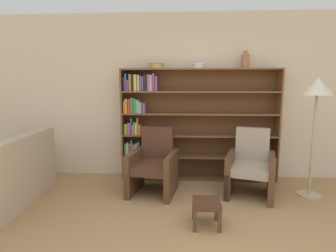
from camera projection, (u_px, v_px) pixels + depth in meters
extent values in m
cube|color=beige|center=(210.00, 97.00, 4.43)|extent=(12.00, 0.06, 2.75)
cube|color=brown|center=(123.00, 125.00, 4.40)|extent=(0.02, 0.30, 1.83)
cube|color=brown|center=(277.00, 126.00, 4.25)|extent=(0.02, 0.30, 1.83)
cube|color=brown|center=(200.00, 69.00, 4.19)|extent=(2.50, 0.30, 0.02)
cube|color=brown|center=(198.00, 178.00, 4.46)|extent=(2.50, 0.30, 0.03)
cube|color=brown|center=(198.00, 124.00, 4.47)|extent=(2.50, 0.01, 1.83)
cube|color=#669EB2|center=(127.00, 172.00, 4.47)|extent=(0.04, 0.17, 0.17)
cube|color=#388C47|center=(129.00, 169.00, 4.45)|extent=(0.02, 0.15, 0.27)
cube|color=#994C99|center=(131.00, 171.00, 4.45)|extent=(0.04, 0.14, 0.22)
cube|color=#B2A899|center=(133.00, 170.00, 4.47)|extent=(0.02, 0.19, 0.22)
cube|color=orange|center=(135.00, 171.00, 4.45)|extent=(0.04, 0.14, 0.20)
cube|color=#669EB2|center=(137.00, 169.00, 4.46)|extent=(0.02, 0.17, 0.27)
cube|color=#B2A899|center=(139.00, 171.00, 4.43)|extent=(0.02, 0.12, 0.21)
cube|color=black|center=(141.00, 171.00, 4.45)|extent=(0.03, 0.17, 0.21)
cube|color=#994C99|center=(143.00, 172.00, 4.45)|extent=(0.02, 0.15, 0.18)
cube|color=#334CB2|center=(145.00, 170.00, 4.46)|extent=(0.04, 0.19, 0.23)
cube|color=#B2A899|center=(147.00, 173.00, 4.43)|extent=(0.03, 0.13, 0.16)
cube|color=black|center=(149.00, 171.00, 4.45)|extent=(0.04, 0.18, 0.20)
cube|color=#B2A899|center=(152.00, 171.00, 4.44)|extent=(0.03, 0.17, 0.22)
cube|color=#994C99|center=(154.00, 173.00, 4.43)|extent=(0.04, 0.14, 0.16)
cube|color=#334CB2|center=(156.00, 171.00, 4.44)|extent=(0.03, 0.18, 0.20)
cube|color=#4C756B|center=(158.00, 172.00, 4.44)|extent=(0.02, 0.17, 0.19)
cube|color=brown|center=(198.00, 156.00, 4.40)|extent=(2.50, 0.30, 0.03)
cube|color=#388C47|center=(126.00, 149.00, 4.40)|extent=(0.03, 0.14, 0.19)
cube|color=#B2A899|center=(128.00, 149.00, 4.41)|extent=(0.04, 0.17, 0.22)
cube|color=#994C99|center=(130.00, 149.00, 4.39)|extent=(0.02, 0.14, 0.20)
cube|color=#4C756B|center=(132.00, 148.00, 4.38)|extent=(0.02, 0.14, 0.26)
cube|color=orange|center=(133.00, 149.00, 4.41)|extent=(0.02, 0.17, 0.21)
cube|color=#669EB2|center=(135.00, 149.00, 4.41)|extent=(0.03, 0.18, 0.19)
cube|color=#B2A899|center=(137.00, 149.00, 4.41)|extent=(0.03, 0.18, 0.22)
cube|color=#4C756B|center=(139.00, 148.00, 4.39)|extent=(0.03, 0.16, 0.24)
cube|color=orange|center=(142.00, 150.00, 4.41)|extent=(0.02, 0.19, 0.17)
cube|color=#4C756B|center=(143.00, 150.00, 4.41)|extent=(0.02, 0.19, 0.16)
cube|color=#388C47|center=(145.00, 150.00, 4.41)|extent=(0.02, 0.19, 0.18)
cube|color=#4C756B|center=(146.00, 148.00, 4.37)|extent=(0.03, 0.13, 0.26)
cube|color=#669EB2|center=(148.00, 150.00, 4.39)|extent=(0.03, 0.16, 0.19)
cube|color=brown|center=(199.00, 135.00, 4.35)|extent=(2.50, 0.30, 0.02)
cube|color=#388C47|center=(126.00, 129.00, 4.37)|extent=(0.02, 0.19, 0.17)
cube|color=orange|center=(127.00, 129.00, 4.35)|extent=(0.03, 0.16, 0.18)
cube|color=#994C99|center=(130.00, 128.00, 4.36)|extent=(0.04, 0.17, 0.20)
cube|color=#4C756B|center=(132.00, 126.00, 4.33)|extent=(0.02, 0.15, 0.27)
cube|color=orange|center=(134.00, 129.00, 4.36)|extent=(0.02, 0.19, 0.17)
cube|color=#669EB2|center=(135.00, 128.00, 4.33)|extent=(0.02, 0.13, 0.21)
cube|color=white|center=(137.00, 129.00, 4.35)|extent=(0.02, 0.17, 0.19)
cube|color=orange|center=(138.00, 126.00, 4.34)|extent=(0.02, 0.16, 0.28)
cube|color=orange|center=(140.00, 129.00, 4.34)|extent=(0.03, 0.16, 0.16)
cube|color=brown|center=(199.00, 114.00, 4.30)|extent=(2.50, 0.30, 0.02)
cube|color=orange|center=(125.00, 107.00, 4.31)|extent=(0.02, 0.18, 0.20)
cube|color=orange|center=(127.00, 106.00, 4.31)|extent=(0.04, 0.19, 0.23)
cube|color=red|center=(130.00, 106.00, 4.30)|extent=(0.04, 0.17, 0.23)
cube|color=#388C47|center=(132.00, 105.00, 4.27)|extent=(0.04, 0.12, 0.25)
cube|color=#388C47|center=(135.00, 106.00, 4.27)|extent=(0.04, 0.12, 0.23)
cube|color=#669EB2|center=(138.00, 106.00, 4.28)|extent=(0.04, 0.14, 0.22)
cube|color=#B2A899|center=(140.00, 108.00, 4.28)|extent=(0.04, 0.15, 0.18)
cube|color=#4C756B|center=(143.00, 108.00, 4.28)|extent=(0.02, 0.15, 0.17)
cube|color=#994C99|center=(144.00, 108.00, 4.27)|extent=(0.03, 0.13, 0.17)
cube|color=brown|center=(200.00, 92.00, 4.24)|extent=(2.50, 0.30, 0.02)
cube|color=black|center=(125.00, 84.00, 4.25)|extent=(0.03, 0.17, 0.22)
cube|color=#334CB2|center=(126.00, 82.00, 4.23)|extent=(0.03, 0.15, 0.28)
cube|color=red|center=(129.00, 86.00, 4.26)|extent=(0.02, 0.20, 0.18)
cube|color=#7F6B4C|center=(131.00, 83.00, 4.22)|extent=(0.04, 0.14, 0.27)
cube|color=black|center=(134.00, 83.00, 4.25)|extent=(0.03, 0.19, 0.26)
cube|color=gold|center=(136.00, 83.00, 4.24)|extent=(0.04, 0.18, 0.26)
cube|color=#B2A899|center=(139.00, 83.00, 4.21)|extent=(0.04, 0.13, 0.25)
cube|color=#994C99|center=(141.00, 84.00, 4.22)|extent=(0.02, 0.14, 0.24)
cube|color=#4C756B|center=(143.00, 84.00, 4.21)|extent=(0.02, 0.13, 0.23)
cube|color=black|center=(145.00, 83.00, 4.21)|extent=(0.04, 0.14, 0.26)
cube|color=#994C99|center=(149.00, 83.00, 4.21)|extent=(0.04, 0.14, 0.26)
cube|color=#B2A899|center=(151.00, 83.00, 4.20)|extent=(0.04, 0.12, 0.25)
cube|color=#994C99|center=(154.00, 82.00, 4.23)|extent=(0.03, 0.20, 0.28)
cube|color=#994C99|center=(156.00, 84.00, 4.21)|extent=(0.03, 0.15, 0.24)
cylinder|color=tan|center=(156.00, 66.00, 4.22)|extent=(0.22, 0.22, 0.09)
torus|color=tan|center=(156.00, 64.00, 4.21)|extent=(0.24, 0.24, 0.02)
cylinder|color=silver|center=(198.00, 66.00, 4.18)|extent=(0.19, 0.19, 0.07)
torus|color=silver|center=(198.00, 65.00, 4.18)|extent=(0.21, 0.21, 0.02)
cylinder|color=#A36647|center=(245.00, 61.00, 4.13)|extent=(0.13, 0.13, 0.22)
cylinder|color=#A36647|center=(246.00, 53.00, 4.11)|extent=(0.07, 0.07, 0.05)
cube|color=tan|center=(23.00, 153.00, 3.46)|extent=(0.28, 1.54, 0.46)
cube|color=tan|center=(25.00, 165.00, 4.21)|extent=(0.96, 0.18, 0.61)
cube|color=#A83838|center=(4.00, 161.00, 3.25)|extent=(0.19, 0.37, 0.37)
cube|color=#A83838|center=(22.00, 153.00, 3.67)|extent=(0.19, 0.37, 0.37)
cube|color=brown|center=(167.00, 190.00, 3.48)|extent=(0.08, 0.08, 0.37)
cube|color=brown|center=(127.00, 187.00, 3.60)|extent=(0.08, 0.08, 0.37)
cube|color=brown|center=(176.00, 175.00, 4.07)|extent=(0.08, 0.08, 0.37)
cube|color=brown|center=(141.00, 173.00, 4.19)|extent=(0.08, 0.08, 0.37)
cube|color=#4C2D1E|center=(153.00, 167.00, 3.80)|extent=(0.58, 0.71, 0.12)
cube|color=#4C2D1E|center=(158.00, 143.00, 4.03)|extent=(0.49, 0.20, 0.51)
cube|color=brown|center=(172.00, 174.00, 3.76)|extent=(0.19, 0.68, 0.61)
cube|color=brown|center=(135.00, 172.00, 3.88)|extent=(0.19, 0.68, 0.61)
cube|color=brown|center=(271.00, 194.00, 3.38)|extent=(0.09, 0.09, 0.37)
cube|color=brown|center=(227.00, 188.00, 3.57)|extent=(0.09, 0.09, 0.37)
cube|color=brown|center=(271.00, 178.00, 3.94)|extent=(0.09, 0.09, 0.37)
cube|color=brown|center=(232.00, 174.00, 4.14)|extent=(0.09, 0.09, 0.37)
cube|color=tan|center=(250.00, 168.00, 3.72)|extent=(0.65, 0.75, 0.12)
cube|color=tan|center=(252.00, 145.00, 3.94)|extent=(0.49, 0.26, 0.51)
cube|color=brown|center=(271.00, 177.00, 3.64)|extent=(0.28, 0.67, 0.61)
cube|color=brown|center=(230.00, 173.00, 3.83)|extent=(0.28, 0.67, 0.61)
cylinder|color=tan|center=(309.00, 194.00, 3.78)|extent=(0.32, 0.32, 0.02)
cylinder|color=tan|center=(313.00, 146.00, 3.67)|extent=(0.04, 0.04, 1.42)
cone|color=beige|center=(318.00, 86.00, 3.55)|extent=(0.40, 0.40, 0.24)
cube|color=brown|center=(194.00, 210.00, 3.07)|extent=(0.04, 0.04, 0.24)
cube|color=brown|center=(217.00, 211.00, 3.06)|extent=(0.04, 0.04, 0.24)
cube|color=brown|center=(195.00, 221.00, 2.81)|extent=(0.04, 0.04, 0.24)
cube|color=brown|center=(220.00, 222.00, 2.80)|extent=(0.04, 0.04, 0.24)
cube|color=#4C2D1E|center=(207.00, 203.00, 2.91)|extent=(0.30, 0.30, 0.06)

